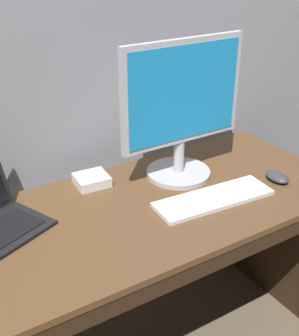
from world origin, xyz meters
TOP-DOWN VIEW (x-y plane):
  - desk at (0.00, -0.01)m, footprint 1.72×0.64m
  - external_monitor at (0.34, 0.11)m, footprint 0.49×0.24m
  - wired_keyboard at (0.34, -0.10)m, footprint 0.44×0.17m
  - computer_mouse at (0.63, -0.11)m, footprint 0.06×0.10m
  - external_drive_box at (0.03, 0.23)m, footprint 0.13×0.12m

SIDE VIEW (x-z plane):
  - desk at x=0.00m, z-range 0.14..0.87m
  - wired_keyboard at x=0.34m, z-range 0.73..0.75m
  - computer_mouse at x=0.63m, z-range 0.73..0.76m
  - external_drive_box at x=0.03m, z-range 0.73..0.77m
  - external_monitor at x=0.34m, z-range 0.73..1.25m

